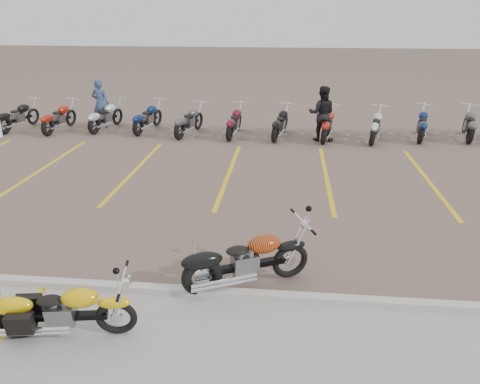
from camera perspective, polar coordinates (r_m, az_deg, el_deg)
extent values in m
plane|color=brown|center=(9.49, -4.39, -5.61)|extent=(100.00, 100.00, 0.00)
cube|color=#ADAAA3|center=(7.76, -7.03, -11.88)|extent=(60.00, 0.18, 0.12)
torus|color=black|center=(6.98, -14.75, -14.51)|extent=(0.59, 0.19, 0.58)
torus|color=black|center=(7.40, -25.60, -13.89)|extent=(0.63, 0.24, 0.62)
cube|color=black|center=(7.13, -20.39, -13.90)|extent=(1.16, 0.28, 0.09)
cube|color=slate|center=(7.11, -20.80, -13.53)|extent=(0.41, 0.32, 0.30)
ellipsoid|color=gold|center=(6.88, -18.72, -11.82)|extent=(0.55, 0.36, 0.27)
ellipsoid|color=black|center=(7.03, -21.97, -11.91)|extent=(0.38, 0.28, 0.11)
torus|color=black|center=(8.04, 6.06, -8.44)|extent=(0.63, 0.37, 0.64)
torus|color=black|center=(7.59, -4.66, -10.33)|extent=(0.69, 0.44, 0.68)
cube|color=black|center=(7.75, 0.87, -9.02)|extent=(1.21, 0.65, 0.10)
cube|color=slate|center=(7.71, 0.52, -8.71)|extent=(0.50, 0.44, 0.34)
ellipsoid|color=black|center=(7.66, 2.84, -6.38)|extent=(0.65, 0.53, 0.30)
ellipsoid|color=black|center=(7.54, -0.40, -7.18)|extent=(0.46, 0.39, 0.12)
imported|color=navy|center=(18.98, -16.64, 10.32)|extent=(0.71, 0.50, 1.85)
imported|color=black|center=(16.54, 9.95, 9.40)|extent=(0.98, 0.80, 1.88)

